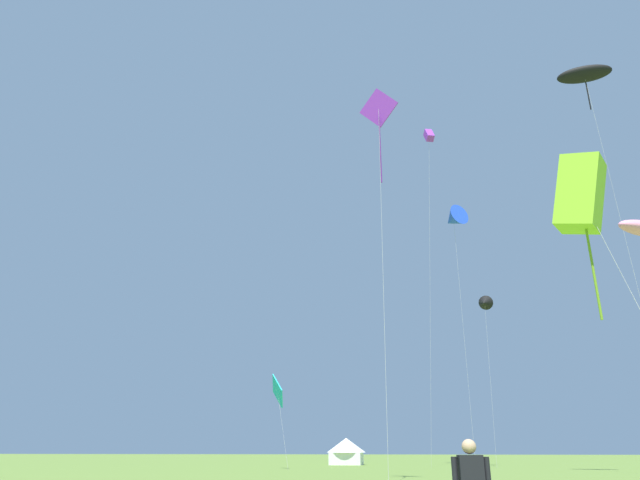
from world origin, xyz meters
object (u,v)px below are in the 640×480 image
(kite_black_parafoil, at_px, (584,75))
(festival_tent_center, at_px, (346,450))
(kite_black_delta, at_px, (485,303))
(kite_cyan_diamond, at_px, (278,391))
(kite_purple_diamond, at_px, (379,115))
(kite_lime_box, at_px, (580,195))
(kite_blue_delta, at_px, (454,219))
(kite_purple_box, at_px, (429,136))

(kite_black_parafoil, height_order, festival_tent_center, kite_black_parafoil)
(kite_black_delta, relative_size, kite_cyan_diamond, 2.13)
(kite_purple_diamond, xyz_separation_m, festival_tent_center, (-7.07, 37.33, -17.99))
(kite_lime_box, relative_size, kite_cyan_diamond, 1.43)
(kite_lime_box, distance_m, kite_purple_diamond, 15.14)
(kite_black_delta, height_order, kite_blue_delta, kite_blue_delta)
(kite_lime_box, height_order, kite_blue_delta, kite_blue_delta)
(kite_purple_box, xyz_separation_m, festival_tent_center, (-11.08, 6.32, -34.23))
(kite_purple_box, relative_size, kite_black_parafoil, 1.26)
(kite_black_delta, relative_size, kite_blue_delta, 0.63)
(kite_purple_box, xyz_separation_m, kite_blue_delta, (1.95, -0.13, -10.57))
(kite_blue_delta, relative_size, kite_black_parafoil, 0.91)
(kite_blue_delta, bearing_deg, kite_cyan_diamond, -151.53)
(kite_lime_box, distance_m, kite_blue_delta, 42.81)
(kite_purple_box, distance_m, festival_tent_center, 36.53)
(kite_cyan_diamond, xyz_separation_m, kite_blue_delta, (16.96, 9.20, 18.81))
(kite_lime_box, distance_m, festival_tent_center, 49.24)
(kite_lime_box, xyz_separation_m, kite_cyan_diamond, (-18.26, 30.73, -3.42))
(kite_black_parafoil, bearing_deg, kite_purple_box, 119.62)
(kite_purple_box, xyz_separation_m, kite_cyan_diamond, (-15.01, -9.33, -29.38))
(kite_blue_delta, bearing_deg, kite_black_delta, 13.28)
(kite_purple_diamond, relative_size, kite_blue_delta, 0.80)
(kite_blue_delta, height_order, festival_tent_center, kite_blue_delta)
(festival_tent_center, bearing_deg, kite_blue_delta, -26.36)
(kite_black_delta, distance_m, kite_lime_box, 40.96)
(kite_lime_box, height_order, kite_purple_diamond, kite_purple_diamond)
(kite_purple_box, height_order, kite_blue_delta, kite_purple_box)
(kite_cyan_diamond, bearing_deg, kite_black_delta, 26.74)
(kite_purple_box, bearing_deg, kite_cyan_diamond, -148.13)
(kite_blue_delta, distance_m, kite_black_parafoil, 21.88)
(festival_tent_center, bearing_deg, kite_lime_box, -72.83)
(kite_black_delta, distance_m, festival_tent_center, 21.87)
(kite_purple_diamond, height_order, kite_black_parafoil, kite_black_parafoil)
(kite_cyan_diamond, height_order, festival_tent_center, kite_cyan_diamond)
(kite_lime_box, xyz_separation_m, kite_purple_box, (-3.25, 40.06, 25.96))
(kite_purple_diamond, distance_m, festival_tent_center, 42.04)
(kite_black_parafoil, bearing_deg, kite_lime_box, -111.26)
(kite_black_delta, distance_m, kite_purple_box, 20.41)
(kite_lime_box, xyz_separation_m, festival_tent_center, (-14.33, 46.38, -8.27))
(kite_cyan_diamond, bearing_deg, kite_black_parafoil, -21.54)
(kite_black_delta, height_order, kite_purple_box, kite_purple_box)
(kite_black_parafoil, bearing_deg, kite_blue_delta, 115.29)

